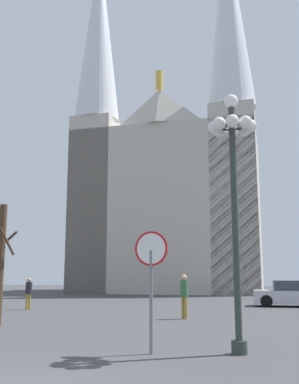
# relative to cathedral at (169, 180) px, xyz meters

# --- Properties ---
(cathedral) EXTENTS (18.28, 13.92, 36.66)m
(cathedral) POSITION_rel_cathedral_xyz_m (0.00, 0.00, 0.00)
(cathedral) COLOR #BCB5A5
(cathedral) RESTS_ON ground
(stop_sign) EXTENTS (0.80, 0.22, 2.78)m
(stop_sign) POSITION_rel_cathedral_xyz_m (3.26, -32.72, -8.87)
(stop_sign) COLOR slate
(stop_sign) RESTS_ON ground
(street_lamp) EXTENTS (1.19, 1.19, 6.19)m
(street_lamp) POSITION_rel_cathedral_xyz_m (5.23, -32.44, -6.57)
(street_lamp) COLOR #2D3833
(street_lamp) RESTS_ON ground
(bare_tree) EXTENTS (1.26, 1.28, 4.38)m
(bare_tree) POSITION_rel_cathedral_xyz_m (-2.88, -28.08, -8.55)
(bare_tree) COLOR #473323
(bare_tree) RESTS_ON ground
(parked_car_near_silver) EXTENTS (4.11, 1.96, 1.40)m
(parked_car_near_silver) POSITION_rel_cathedral_xyz_m (8.68, -17.06, -10.17)
(parked_car_near_silver) COLOR #B7B7BC
(parked_car_near_silver) RESTS_ON ground
(pedestrian_walking) EXTENTS (0.32, 0.32, 1.74)m
(pedestrian_walking) POSITION_rel_cathedral_xyz_m (3.37, -24.72, -9.77)
(pedestrian_walking) COLOR olive
(pedestrian_walking) RESTS_ON ground
(pedestrian_standing) EXTENTS (0.32, 0.32, 1.57)m
(pedestrian_standing) POSITION_rel_cathedral_xyz_m (-4.71, -21.34, -9.89)
(pedestrian_standing) COLOR olive
(pedestrian_standing) RESTS_ON ground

